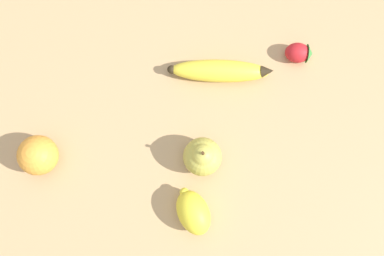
# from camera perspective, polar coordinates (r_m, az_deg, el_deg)

# --- Properties ---
(ground_plane) EXTENTS (3.00, 3.00, 0.00)m
(ground_plane) POSITION_cam_1_polar(r_m,az_deg,el_deg) (0.85, -1.28, 2.81)
(ground_plane) COLOR tan
(banana) EXTENTS (0.06, 0.20, 0.04)m
(banana) POSITION_cam_1_polar(r_m,az_deg,el_deg) (0.85, 3.67, 7.25)
(banana) COLOR yellow
(banana) RESTS_ON ground_plane
(orange) EXTENTS (0.07, 0.07, 0.07)m
(orange) POSITION_cam_1_polar(r_m,az_deg,el_deg) (0.84, -18.97, -3.29)
(orange) COLOR orange
(orange) RESTS_ON ground_plane
(pear) EXTENTS (0.07, 0.07, 0.09)m
(pear) POSITION_cam_1_polar(r_m,az_deg,el_deg) (0.79, 1.34, -3.63)
(pear) COLOR #B7AD47
(pear) RESTS_ON ground_plane
(strawberry) EXTENTS (0.04, 0.05, 0.04)m
(strawberry) POSITION_cam_1_polar(r_m,az_deg,el_deg) (0.88, 13.50, 9.26)
(strawberry) COLOR red
(strawberry) RESTS_ON ground_plane
(lemon) EXTENTS (0.10, 0.09, 0.06)m
(lemon) POSITION_cam_1_polar(r_m,az_deg,el_deg) (0.80, 0.16, -10.65)
(lemon) COLOR yellow
(lemon) RESTS_ON ground_plane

